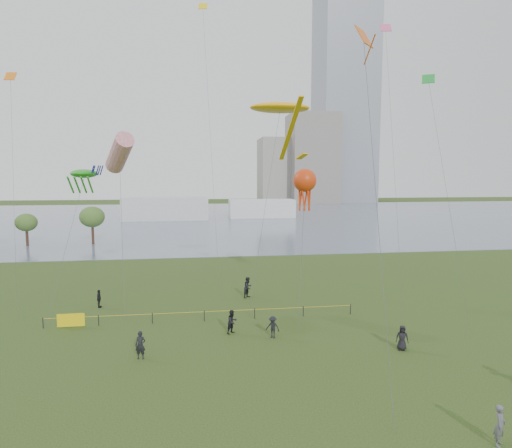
{
  "coord_description": "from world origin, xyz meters",
  "views": [
    {
      "loc": [
        -4.17,
        -19.56,
        11.31
      ],
      "look_at": [
        0.0,
        10.0,
        8.0
      ],
      "focal_mm": 30.0,
      "sensor_mm": 36.0,
      "label": 1
    }
  ],
  "objects": [
    {
      "name": "building_low",
      "position": [
        32.0,
        168.0,
        14.0
      ],
      "size": [
        16.0,
        18.0,
        28.0
      ],
      "primitive_type": "cube",
      "color": "gray",
      "rests_on": "ground_plane"
    },
    {
      "name": "spectator_d",
      "position": [
        9.07,
        5.8,
        0.82
      ],
      "size": [
        0.94,
        0.77,
        1.65
      ],
      "primitive_type": "imported",
      "rotation": [
        0.0,
        0.0,
        -0.36
      ],
      "color": "black",
      "rests_on": "ground_plane"
    },
    {
      "name": "small_kites",
      "position": [
        0.62,
        18.68,
        22.73
      ],
      "size": [
        34.04,
        15.71,
        10.7
      ],
      "color": "orange"
    },
    {
      "name": "spectator_c",
      "position": [
        -12.62,
        18.09,
        0.78
      ],
      "size": [
        0.4,
        0.92,
        1.56
      ],
      "primitive_type": "imported",
      "rotation": [
        0.0,
        0.0,
        1.55
      ],
      "color": "black",
      "rests_on": "ground_plane"
    },
    {
      "name": "ground_plane",
      "position": [
        0.0,
        0.0,
        0.0
      ],
      "size": [
        400.0,
        400.0,
        0.0
      ],
      "primitive_type": "plane",
      "color": "#213511"
    },
    {
      "name": "fence",
      "position": [
        -9.76,
        13.31,
        0.55
      ],
      "size": [
        24.07,
        0.07,
        1.05
      ],
      "color": "black",
      "rests_on": "ground_plane"
    },
    {
      "name": "spectator_b",
      "position": [
        1.06,
        9.09,
        0.78
      ],
      "size": [
        1.16,
        1.01,
        1.56
      ],
      "primitive_type": "imported",
      "rotation": [
        0.0,
        0.0,
        -0.54
      ],
      "color": "black",
      "rests_on": "ground_plane"
    },
    {
      "name": "spectator_a",
      "position": [
        -1.69,
        10.33,
        0.87
      ],
      "size": [
        1.07,
        1.04,
        1.73
      ],
      "primitive_type": "imported",
      "rotation": [
        0.0,
        0.0,
        0.69
      ],
      "color": "black",
      "rests_on": "ground_plane"
    },
    {
      "name": "kite_windsock",
      "position": [
        -11.07,
        21.57,
        13.46
      ],
      "size": [
        4.19,
        9.74,
        15.33
      ],
      "rotation": [
        0.0,
        0.0,
        -0.43
      ],
      "color": "#3F3F42"
    },
    {
      "name": "pavilion_right",
      "position": [
        14.0,
        98.0,
        2.5
      ],
      "size": [
        18.0,
        7.0,
        5.0
      ],
      "primitive_type": "cube",
      "color": "silver",
      "rests_on": "ground_plane"
    },
    {
      "name": "kite_creature",
      "position": [
        -14.22,
        21.47,
        11.56
      ],
      "size": [
        2.39,
        10.43,
        11.99
      ],
      "rotation": [
        0.0,
        0.0,
        0.13
      ],
      "color": "#3F3F42"
    },
    {
      "name": "lake",
      "position": [
        0.0,
        100.0,
        0.02
      ],
      "size": [
        400.0,
        120.0,
        0.08
      ],
      "primitive_type": "cube",
      "color": "slate",
      "rests_on": "ground_plane"
    },
    {
      "name": "spectator_g",
      "position": [
        0.57,
        19.35,
        0.98
      ],
      "size": [
        1.2,
        1.2,
        1.96
      ],
      "primitive_type": "imported",
      "rotation": [
        0.0,
        0.0,
        0.81
      ],
      "color": "black",
      "rests_on": "ground_plane"
    },
    {
      "name": "kite_flyer",
      "position": [
        8.38,
        -4.21,
        0.89
      ],
      "size": [
        0.76,
        0.75,
        1.78
      ],
      "primitive_type": "imported",
      "rotation": [
        0.0,
        0.0,
        0.76
      ],
      "color": "#515258",
      "rests_on": "ground_plane"
    },
    {
      "name": "kite_delta",
      "position": [
        5.81,
        5.2,
        18.41
      ],
      "size": [
        2.25,
        9.37,
        20.18
      ],
      "rotation": [
        0.0,
        0.0,
        0.2
      ],
      "color": "#3F3F42"
    },
    {
      "name": "spectator_f",
      "position": [
        -7.73,
        6.79,
        0.88
      ],
      "size": [
        0.7,
        0.52,
        1.76
      ],
      "primitive_type": "imported",
      "rotation": [
        0.0,
        0.0,
        -0.16
      ],
      "color": "black",
      "rests_on": "ground_plane"
    },
    {
      "name": "building_mid",
      "position": [
        46.0,
        162.0,
        19.0
      ],
      "size": [
        20.0,
        20.0,
        38.0
      ],
      "primitive_type": "cube",
      "color": "slate",
      "rests_on": "ground_plane"
    },
    {
      "name": "tower",
      "position": [
        62.0,
        168.0,
        60.0
      ],
      "size": [
        24.0,
        24.0,
        120.0
      ],
      "primitive_type": "cube",
      "color": "slate",
      "rests_on": "ground_plane"
    },
    {
      "name": "pavilion_left",
      "position": [
        -12.0,
        95.0,
        3.0
      ],
      "size": [
        22.0,
        8.0,
        6.0
      ],
      "primitive_type": "cube",
      "color": "silver",
      "rests_on": "ground_plane"
    },
    {
      "name": "kite_stingray",
      "position": [
        3.13,
        17.35,
        17.15
      ],
      "size": [
        5.85,
        10.12,
        17.63
      ],
      "rotation": [
        0.0,
        0.0,
        -0.37
      ],
      "color": "#3F3F42"
    },
    {
      "name": "kite_octopus",
      "position": [
        6.09,
        20.09,
        10.89
      ],
      "size": [
        3.89,
        10.56,
        12.08
      ],
      "rotation": [
        0.0,
        0.0,
        0.37
      ],
      "color": "#3F3F42"
    }
  ]
}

